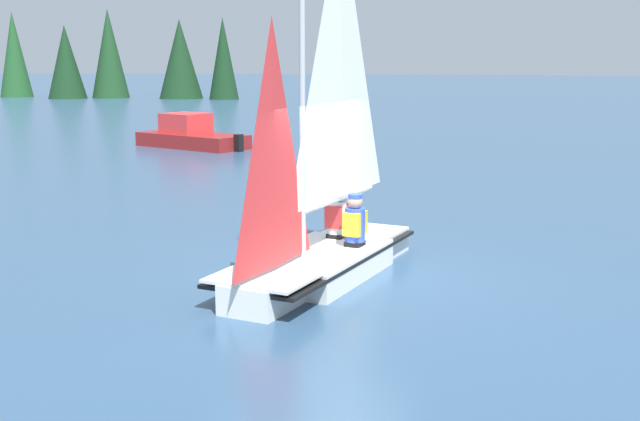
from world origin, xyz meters
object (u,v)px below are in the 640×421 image
object	(u,v)px
sailor_crew	(337,222)
motorboat_distant	(191,135)
sailboat_main	(322,219)
sailor_helm	(355,230)

from	to	relation	value
sailor_crew	motorboat_distant	bearing A→B (deg)	-137.08
sailboat_main	motorboat_distant	distance (m)	17.50
sailboat_main	sailor_crew	size ratio (longest dim) A/B	4.67
sailor_helm	motorboat_distant	xyz separation A→B (m)	(-8.03, 15.38, -0.22)
sailor_helm	sailor_crew	xyz separation A→B (m)	(-0.36, 0.50, 0.00)
sailboat_main	sailor_helm	distance (m)	0.62
sailor_helm	sailor_crew	size ratio (longest dim) A/B	1.00
sailor_crew	motorboat_distant	distance (m)	16.74
sailor_helm	sailor_crew	world-z (taller)	same
sailor_crew	sailboat_main	bearing A→B (deg)	10.75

